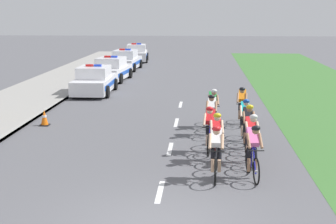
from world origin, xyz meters
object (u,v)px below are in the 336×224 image
Objects in this scene: cyclist_lead at (216,151)px; cyclist_tenth at (242,105)px; cyclist_second at (253,150)px; traffic_cone_near at (44,118)px; cyclist_sixth at (248,126)px; cyclist_seventh at (212,114)px; police_car_third at (126,61)px; cyclist_fifth at (210,128)px; cyclist_eighth at (245,119)px; cyclist_fourth at (251,137)px; police_car_second at (112,70)px; police_car_furthest at (137,54)px; police_car_nearest at (94,81)px; cyclist_ninth at (213,107)px; cyclist_third at (216,136)px.

cyclist_lead is 1.00× the size of cyclist_tenth.
cyclist_second is 2.68× the size of traffic_cone_near.
cyclist_sixth and cyclist_seventh have the same top height.
police_car_third is 19.10m from traffic_cone_near.
cyclist_fifth is 1.87m from cyclist_eighth.
cyclist_seventh is at bearing 107.96° from cyclist_fourth.
cyclist_eighth is (1.21, 1.43, 0.00)m from cyclist_fifth.
police_car_second and police_car_furthest have the same top height.
police_car_nearest reaches higher than cyclist_sixth.
cyclist_fourth is (1.05, 1.57, 0.00)m from cyclist_lead.
cyclist_second is 2.78m from cyclist_fifth.
cyclist_fourth is at bearing -67.71° from police_car_second.
cyclist_lead is 4.24m from cyclist_eighth.
cyclist_lead is 6.89m from cyclist_tenth.
cyclist_lead is 6.22m from cyclist_ninth.
cyclist_third is at bearing -88.64° from cyclist_seventh.
cyclist_lead and cyclist_eighth have the same top height.
cyclist_fourth is 2.54m from cyclist_eighth.
cyclist_ninth is (-1.06, 3.15, 0.00)m from cyclist_sixth.
cyclist_fourth and cyclist_seventh have the same top height.
cyclist_ninth is (-1.05, 2.12, 0.00)m from cyclist_eighth.
cyclist_fifth and cyclist_seventh have the same top height.
police_car_second is at bearing 114.27° from cyclist_sixth.
cyclist_fifth is at bearing -161.84° from cyclist_sixth.
cyclist_lead and cyclist_fourth have the same top height.
cyclist_fifth reaches higher than traffic_cone_near.
police_car_third is at bearing 104.77° from cyclist_third.
police_car_third reaches higher than cyclist_second.
cyclist_second and cyclist_eighth have the same top height.
cyclist_fifth is at bearing -130.21° from cyclist_eighth.
cyclist_tenth is (1.14, 0.56, 0.00)m from cyclist_ninth.
cyclist_tenth is 7.72m from traffic_cone_near.
cyclist_eighth is 0.38× the size of police_car_second.
cyclist_fourth is at bearing -43.27° from cyclist_fifth.
police_car_third is at bearing 105.87° from cyclist_second.
cyclist_lead is 1.00× the size of cyclist_fourth.
cyclist_sixth is 0.38× the size of police_car_furthest.
cyclist_sixth is at bearing -71.42° from cyclist_ninth.
cyclist_tenth is 0.38× the size of police_car_furthest.
police_car_furthest is (-6.03, 29.01, -0.11)m from cyclist_fifth.
police_car_second reaches higher than cyclist_fifth.
cyclist_second and cyclist_third have the same top height.
cyclist_lead and cyclist_ninth have the same top height.
police_car_second is (-7.25, 16.08, -0.11)m from cyclist_sixth.
police_car_third is (-7.33, 18.39, -0.11)m from cyclist_tenth.
cyclist_lead is 3.26m from cyclist_sixth.
cyclist_third and cyclist_fifth have the same top height.
cyclist_second is 3.98m from cyclist_eighth.
cyclist_seventh is 2.22m from cyclist_tenth.
police_car_furthest is (0.00, 6.50, 0.00)m from police_car_third.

